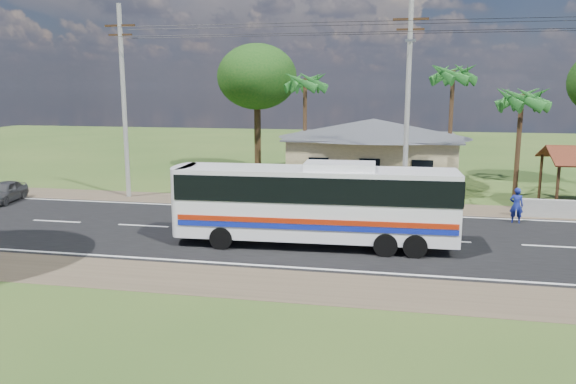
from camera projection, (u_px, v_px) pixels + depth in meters
name	position (u px, v px, depth m)	size (l,w,h in m)	color
ground	(334.00, 236.00, 24.57)	(120.00, 120.00, 0.00)	#29491A
road	(334.00, 236.00, 24.57)	(120.00, 16.00, 0.03)	black
house	(373.00, 146.00, 36.42)	(12.40, 10.00, 5.00)	tan
utility_poles	(401.00, 100.00, 29.25)	(32.80, 2.22, 11.00)	#9E9E99
palm_near	(522.00, 99.00, 32.31)	(2.80, 2.80, 6.70)	#47301E
palm_mid	(453.00, 75.00, 37.05)	(2.80, 2.80, 8.20)	#47301E
palm_far	(305.00, 83.00, 39.52)	(2.80, 2.80, 7.70)	#47301E
tree_behind_house	(257.00, 77.00, 42.12)	(6.00, 6.00, 9.61)	#47301E
coach_bus	(317.00, 198.00, 22.68)	(11.29, 2.83, 3.48)	silver
motorcycle	(364.00, 204.00, 29.08)	(0.59, 1.68, 0.88)	black
person	(516.00, 205.00, 26.71)	(0.63, 0.41, 1.73)	navy
small_car	(4.00, 192.00, 31.64)	(1.41, 3.50, 1.19)	#303033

